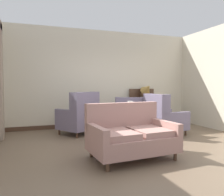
{
  "coord_description": "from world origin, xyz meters",
  "views": [
    {
      "loc": [
        -2.08,
        -4.17,
        1.27
      ],
      "look_at": [
        -0.39,
        0.69,
        1.0
      ],
      "focal_mm": 36.0,
      "sensor_mm": 36.0,
      "label": 1
    }
  ],
  "objects_px": {
    "side_table": "(160,117)",
    "sideboard": "(144,109)",
    "gramophone": "(147,90)",
    "armchair_near_sideboard": "(80,117)",
    "armchair_back_corner": "(163,118)",
    "settee": "(131,136)",
    "armchair_foreground_right": "(129,116)",
    "coffee_table": "(128,122)",
    "porcelain_vase": "(130,111)"
  },
  "relations": [
    {
      "from": "coffee_table",
      "to": "porcelain_vase",
      "type": "distance_m",
      "value": 0.26
    },
    {
      "from": "settee",
      "to": "sideboard",
      "type": "height_order",
      "value": "sideboard"
    },
    {
      "from": "gramophone",
      "to": "settee",
      "type": "bearing_deg",
      "value": -122.6
    },
    {
      "from": "porcelain_vase",
      "to": "armchair_back_corner",
      "type": "xyz_separation_m",
      "value": [
        1.09,
        0.35,
        -0.27
      ]
    },
    {
      "from": "armchair_back_corner",
      "to": "porcelain_vase",
      "type": "bearing_deg",
      "value": 102.42
    },
    {
      "from": "porcelain_vase",
      "to": "side_table",
      "type": "bearing_deg",
      "value": 31.54
    },
    {
      "from": "settee",
      "to": "gramophone",
      "type": "relative_size",
      "value": 2.95
    },
    {
      "from": "armchair_near_sideboard",
      "to": "sideboard",
      "type": "distance_m",
      "value": 2.37
    },
    {
      "from": "gramophone",
      "to": "porcelain_vase",
      "type": "bearing_deg",
      "value": -127.85
    },
    {
      "from": "coffee_table",
      "to": "side_table",
      "type": "distance_m",
      "value": 1.5
    },
    {
      "from": "armchair_near_sideboard",
      "to": "armchair_back_corner",
      "type": "bearing_deg",
      "value": 125.86
    },
    {
      "from": "coffee_table",
      "to": "settee",
      "type": "relative_size",
      "value": 0.64
    },
    {
      "from": "gramophone",
      "to": "armchair_back_corner",
      "type": "bearing_deg",
      "value": -100.22
    },
    {
      "from": "coffee_table",
      "to": "gramophone",
      "type": "xyz_separation_m",
      "value": [
        1.38,
        1.71,
        0.7
      ]
    },
    {
      "from": "porcelain_vase",
      "to": "armchair_back_corner",
      "type": "bearing_deg",
      "value": 17.68
    },
    {
      "from": "side_table",
      "to": "settee",
      "type": "bearing_deg",
      "value": -132.52
    },
    {
      "from": "armchair_back_corner",
      "to": "armchair_near_sideboard",
      "type": "bearing_deg",
      "value": 65.09
    },
    {
      "from": "armchair_near_sideboard",
      "to": "gramophone",
      "type": "distance_m",
      "value": 2.48
    },
    {
      "from": "armchair_near_sideboard",
      "to": "gramophone",
      "type": "xyz_separation_m",
      "value": [
        2.3,
        0.64,
        0.68
      ]
    },
    {
      "from": "coffee_table",
      "to": "sideboard",
      "type": "height_order",
      "value": "sideboard"
    },
    {
      "from": "sideboard",
      "to": "armchair_back_corner",
      "type": "bearing_deg",
      "value": -97.74
    },
    {
      "from": "gramophone",
      "to": "coffee_table",
      "type": "bearing_deg",
      "value": -128.79
    },
    {
      "from": "settee",
      "to": "gramophone",
      "type": "bearing_deg",
      "value": 52.68
    },
    {
      "from": "armchair_near_sideboard",
      "to": "armchair_foreground_right",
      "type": "bearing_deg",
      "value": 151.19
    },
    {
      "from": "coffee_table",
      "to": "settee",
      "type": "xyz_separation_m",
      "value": [
        -0.44,
        -1.13,
        -0.06
      ]
    },
    {
      "from": "armchair_back_corner",
      "to": "armchair_near_sideboard",
      "type": "distance_m",
      "value": 2.18
    },
    {
      "from": "porcelain_vase",
      "to": "armchair_foreground_right",
      "type": "height_order",
      "value": "armchair_foreground_right"
    },
    {
      "from": "side_table",
      "to": "sideboard",
      "type": "distance_m",
      "value": 1.05
    },
    {
      "from": "armchair_back_corner",
      "to": "armchair_foreground_right",
      "type": "distance_m",
      "value": 1.05
    },
    {
      "from": "armchair_foreground_right",
      "to": "armchair_near_sideboard",
      "type": "height_order",
      "value": "armchair_near_sideboard"
    },
    {
      "from": "sideboard",
      "to": "porcelain_vase",
      "type": "bearing_deg",
      "value": -125.43
    },
    {
      "from": "armchair_foreground_right",
      "to": "side_table",
      "type": "distance_m",
      "value": 0.86
    },
    {
      "from": "side_table",
      "to": "porcelain_vase",
      "type": "bearing_deg",
      "value": -148.46
    },
    {
      "from": "sideboard",
      "to": "gramophone",
      "type": "xyz_separation_m",
      "value": [
        0.05,
        -0.09,
        0.63
      ]
    },
    {
      "from": "armchair_foreground_right",
      "to": "coffee_table",
      "type": "bearing_deg",
      "value": 82.51
    },
    {
      "from": "sideboard",
      "to": "gramophone",
      "type": "distance_m",
      "value": 0.64
    },
    {
      "from": "side_table",
      "to": "gramophone",
      "type": "xyz_separation_m",
      "value": [
        0.09,
        0.96,
        0.73
      ]
    },
    {
      "from": "coffee_table",
      "to": "gramophone",
      "type": "distance_m",
      "value": 2.31
    },
    {
      "from": "settee",
      "to": "gramophone",
      "type": "distance_m",
      "value": 3.46
    },
    {
      "from": "coffee_table",
      "to": "armchair_foreground_right",
      "type": "bearing_deg",
      "value": 65.34
    },
    {
      "from": "armchair_foreground_right",
      "to": "armchair_near_sideboard",
      "type": "bearing_deg",
      "value": 22.86
    },
    {
      "from": "settee",
      "to": "armchair_back_corner",
      "type": "xyz_separation_m",
      "value": [
        1.57,
        1.47,
        0.04
      ]
    },
    {
      "from": "armchair_back_corner",
      "to": "coffee_table",
      "type": "bearing_deg",
      "value": 101.44
    },
    {
      "from": "coffee_table",
      "to": "porcelain_vase",
      "type": "xyz_separation_m",
      "value": [
        0.04,
        -0.01,
        0.25
      ]
    },
    {
      "from": "coffee_table",
      "to": "settee",
      "type": "height_order",
      "value": "settee"
    },
    {
      "from": "armchair_near_sideboard",
      "to": "side_table",
      "type": "relative_size",
      "value": 1.68
    },
    {
      "from": "armchair_back_corner",
      "to": "side_table",
      "type": "xyz_separation_m",
      "value": [
        0.16,
        0.42,
        -0.02
      ]
    },
    {
      "from": "side_table",
      "to": "sideboard",
      "type": "relative_size",
      "value": 0.59
    },
    {
      "from": "coffee_table",
      "to": "armchair_foreground_right",
      "type": "distance_m",
      "value": 1.34
    },
    {
      "from": "porcelain_vase",
      "to": "armchair_back_corner",
      "type": "distance_m",
      "value": 1.18
    }
  ]
}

